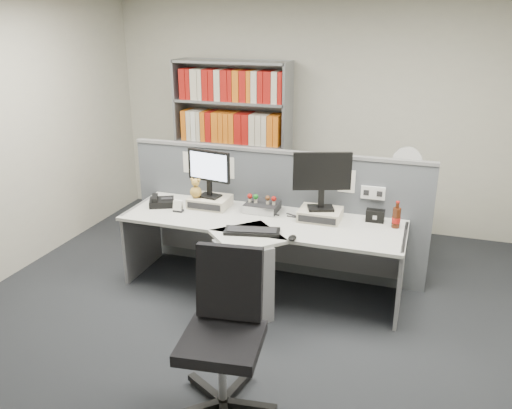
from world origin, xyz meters
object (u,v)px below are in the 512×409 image
(desk_phone, at_px, (161,202))
(desk_fan, at_px, (407,165))
(monitor_left, at_px, (209,170))
(desk_calendar, at_px, (178,207))
(monitor_right, at_px, (322,176))
(shelving_unit, at_px, (233,146))
(filing_cabinet, at_px, (401,226))
(speaker, at_px, (375,216))
(desktop_pc, at_px, (262,207))
(desk, at_px, (254,255))
(keyboard, at_px, (252,231))
(office_chair, at_px, (225,328))
(cola_bottle, at_px, (396,218))
(mouse, at_px, (292,238))

(desk_phone, xyz_separation_m, desk_fan, (2.26, 1.14, 0.27))
(monitor_left, bearing_deg, desk_calendar, -135.73)
(monitor_right, height_order, shelving_unit, shelving_unit)
(filing_cabinet, relative_size, desk_fan, 1.34)
(monitor_right, xyz_separation_m, desk_phone, (-1.57, -0.13, -0.38))
(speaker, xyz_separation_m, shelving_unit, (-1.90, 1.36, 0.20))
(monitor_right, height_order, filing_cabinet, monitor_right)
(monitor_right, height_order, desktop_pc, monitor_right)
(shelving_unit, bearing_deg, desk, -64.04)
(keyboard, xyz_separation_m, office_chair, (0.23, -1.23, -0.16))
(desk_calendar, xyz_separation_m, cola_bottle, (2.01, 0.25, 0.04))
(mouse, bearing_deg, office_chair, -96.82)
(desk_fan, bearing_deg, monitor_right, -124.10)
(desk, bearing_deg, desktop_pc, 98.27)
(desk_calendar, relative_size, cola_bottle, 0.46)
(monitor_right, distance_m, desk_calendar, 1.40)
(desk, relative_size, monitor_right, 4.87)
(monitor_left, relative_size, desk_calendar, 4.11)
(desk, height_order, filing_cabinet, desk)
(keyboard, distance_m, desk_phone, 1.14)
(monitor_left, relative_size, shelving_unit, 0.23)
(desk_calendar, height_order, office_chair, office_chair)
(desk_fan, height_order, office_chair, desk_fan)
(monitor_right, distance_m, mouse, 0.68)
(desk, relative_size, speaker, 15.64)
(monitor_left, bearing_deg, desk, -33.16)
(mouse, relative_size, office_chair, 0.10)
(monitor_left, distance_m, desktop_pc, 0.62)
(shelving_unit, bearing_deg, desktop_pc, -59.45)
(keyboard, relative_size, shelving_unit, 0.25)
(keyboard, distance_m, filing_cabinet, 1.96)
(mouse, bearing_deg, keyboard, 172.97)
(mouse, relative_size, desk_phone, 0.36)
(filing_cabinet, bearing_deg, speaker, -102.57)
(speaker, height_order, shelving_unit, shelving_unit)
(desk_calendar, relative_size, speaker, 0.68)
(desktop_pc, height_order, shelving_unit, shelving_unit)
(monitor_left, height_order, office_chair, monitor_left)
(desk, xyz_separation_m, shelving_unit, (-0.90, 1.85, 0.52))
(monitor_right, xyz_separation_m, keyboard, (-0.49, -0.50, -0.40))
(keyboard, bearing_deg, desk_calendar, 162.17)
(desk_phone, bearing_deg, cola_bottle, 3.76)
(cola_bottle, bearing_deg, filing_cabinet, 89.22)
(cola_bottle, relative_size, office_chair, 0.23)
(desk, xyz_separation_m, monitor_left, (-0.59, 0.38, 0.64))
(speaker, relative_size, filing_cabinet, 0.24)
(monitor_right, bearing_deg, office_chair, -98.67)
(desk, height_order, desk_calendar, desk_calendar)
(monitor_left, height_order, mouse, monitor_left)
(shelving_unit, bearing_deg, office_chair, -70.17)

